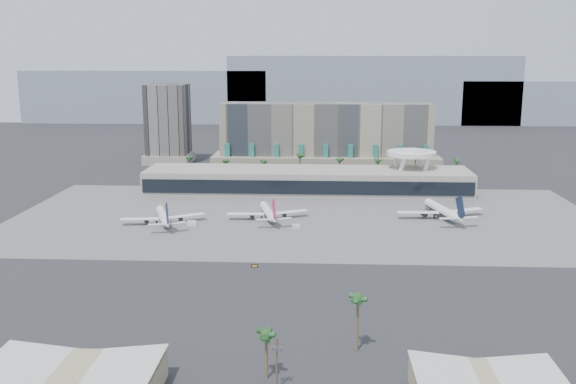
{
  "coord_description": "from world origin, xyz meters",
  "views": [
    {
      "loc": [
        6.97,
        -222.73,
        71.05
      ],
      "look_at": [
        -6.57,
        40.0,
        14.64
      ],
      "focal_mm": 40.0,
      "sensor_mm": 36.0,
      "label": 1
    }
  ],
  "objects_px": {
    "airliner_centre": "(268,212)",
    "service_vehicle_a": "(192,223)",
    "utility_pole": "(277,359)",
    "airliner_right": "(442,210)",
    "service_vehicle_b": "(296,226)",
    "airliner_left": "(164,216)",
    "taxiway_sign": "(255,266)"
  },
  "relations": [
    {
      "from": "utility_pole",
      "to": "airliner_centre",
      "type": "height_order",
      "value": "airliner_centre"
    },
    {
      "from": "airliner_left",
      "to": "airliner_right",
      "type": "xyz_separation_m",
      "value": [
        121.1,
        15.83,
        0.36
      ]
    },
    {
      "from": "airliner_left",
      "to": "taxiway_sign",
      "type": "xyz_separation_m",
      "value": [
        44.93,
        -55.51,
        -2.74
      ]
    },
    {
      "from": "airliner_left",
      "to": "service_vehicle_a",
      "type": "xyz_separation_m",
      "value": [
        12.64,
        -1.94,
        -2.32
      ]
    },
    {
      "from": "airliner_right",
      "to": "service_vehicle_a",
      "type": "bearing_deg",
      "value": 175.55
    },
    {
      "from": "airliner_centre",
      "to": "taxiway_sign",
      "type": "xyz_separation_m",
      "value": [
        0.71,
        -65.65,
        -2.72
      ]
    },
    {
      "from": "utility_pole",
      "to": "airliner_left",
      "type": "relative_size",
      "value": 0.33
    },
    {
      "from": "taxiway_sign",
      "to": "airliner_centre",
      "type": "bearing_deg",
      "value": 90.41
    },
    {
      "from": "service_vehicle_b",
      "to": "utility_pole",
      "type": "bearing_deg",
      "value": -106.03
    },
    {
      "from": "airliner_left",
      "to": "airliner_right",
      "type": "distance_m",
      "value": 122.13
    },
    {
      "from": "utility_pole",
      "to": "airliner_right",
      "type": "xyz_separation_m",
      "value": [
        63.04,
        152.32,
        -3.51
      ]
    },
    {
      "from": "airliner_centre",
      "to": "utility_pole",
      "type": "bearing_deg",
      "value": -98.28
    },
    {
      "from": "utility_pole",
      "to": "service_vehicle_b",
      "type": "relative_size",
      "value": 3.83
    },
    {
      "from": "utility_pole",
      "to": "service_vehicle_a",
      "type": "height_order",
      "value": "utility_pole"
    },
    {
      "from": "utility_pole",
      "to": "service_vehicle_a",
      "type": "bearing_deg",
      "value": 108.65
    },
    {
      "from": "utility_pole",
      "to": "airliner_right",
      "type": "bearing_deg",
      "value": 67.52
    },
    {
      "from": "airliner_left",
      "to": "service_vehicle_a",
      "type": "distance_m",
      "value": 13.0
    },
    {
      "from": "service_vehicle_a",
      "to": "service_vehicle_b",
      "type": "height_order",
      "value": "service_vehicle_a"
    },
    {
      "from": "airliner_right",
      "to": "service_vehicle_a",
      "type": "height_order",
      "value": "airliner_right"
    },
    {
      "from": "airliner_centre",
      "to": "service_vehicle_a",
      "type": "height_order",
      "value": "airliner_centre"
    },
    {
      "from": "airliner_centre",
      "to": "service_vehicle_a",
      "type": "distance_m",
      "value": 33.89
    },
    {
      "from": "airliner_right",
      "to": "service_vehicle_b",
      "type": "relative_size",
      "value": 13.1
    },
    {
      "from": "airliner_right",
      "to": "service_vehicle_b",
      "type": "distance_m",
      "value": 67.17
    },
    {
      "from": "utility_pole",
      "to": "airliner_left",
      "type": "bearing_deg",
      "value": 113.04
    },
    {
      "from": "utility_pole",
      "to": "airliner_centre",
      "type": "distance_m",
      "value": 147.33
    },
    {
      "from": "service_vehicle_a",
      "to": "taxiway_sign",
      "type": "distance_m",
      "value": 62.55
    },
    {
      "from": "service_vehicle_b",
      "to": "taxiway_sign",
      "type": "relative_size",
      "value": 1.31
    },
    {
      "from": "airliner_right",
      "to": "service_vehicle_a",
      "type": "distance_m",
      "value": 109.94
    },
    {
      "from": "airliner_centre",
      "to": "airliner_right",
      "type": "height_order",
      "value": "airliner_right"
    },
    {
      "from": "airliner_centre",
      "to": "airliner_right",
      "type": "distance_m",
      "value": 77.1
    },
    {
      "from": "airliner_left",
      "to": "airliner_centre",
      "type": "distance_m",
      "value": 45.36
    },
    {
      "from": "utility_pole",
      "to": "service_vehicle_a",
      "type": "distance_m",
      "value": 142.15
    }
  ]
}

